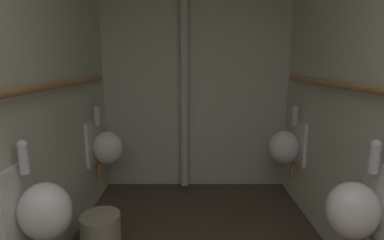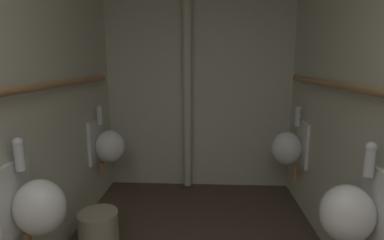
% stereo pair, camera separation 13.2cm
% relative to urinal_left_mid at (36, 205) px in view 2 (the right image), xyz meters
% --- Properties ---
extents(wall_back, '(2.24, 0.06, 2.67)m').
position_rel_urinal_left_mid_xyz_m(wall_back, '(0.91, 1.85, 0.70)').
color(wall_back, beige).
rests_on(wall_back, ground).
extents(urinal_left_mid, '(0.32, 0.30, 0.76)m').
position_rel_urinal_left_mid_xyz_m(urinal_left_mid, '(0.00, 0.00, 0.00)').
color(urinal_left_mid, white).
extents(urinal_left_far, '(0.32, 0.30, 0.76)m').
position_rel_urinal_left_mid_xyz_m(urinal_left_far, '(0.00, 1.28, 0.00)').
color(urinal_left_far, white).
extents(urinal_right_mid, '(0.32, 0.30, 0.76)m').
position_rel_urinal_left_mid_xyz_m(urinal_right_mid, '(1.82, 0.01, 0.00)').
color(urinal_right_mid, white).
extents(urinal_right_far, '(0.32, 0.30, 0.76)m').
position_rel_urinal_left_mid_xyz_m(urinal_right_far, '(1.82, 1.30, 0.00)').
color(urinal_right_far, white).
extents(supply_pipe_left, '(0.06, 2.94, 0.06)m').
position_rel_urinal_left_mid_xyz_m(supply_pipe_left, '(-0.09, 0.05, 0.67)').
color(supply_pipe_left, '#9E7042').
extents(supply_pipe_right, '(0.06, 3.03, 0.06)m').
position_rel_urinal_left_mid_xyz_m(supply_pipe_right, '(1.91, 0.02, 0.67)').
color(supply_pipe_right, '#9E7042').
extents(standpipe_back_wall, '(0.10, 0.10, 2.62)m').
position_rel_urinal_left_mid_xyz_m(standpipe_back_wall, '(0.78, 1.74, 0.70)').
color(standpipe_back_wall, beige).
rests_on(standpipe_back_wall, ground).
extents(waste_bin, '(0.30, 0.30, 0.32)m').
position_rel_urinal_left_mid_xyz_m(waste_bin, '(0.17, 0.50, -0.47)').
color(waste_bin, '#9E937A').
rests_on(waste_bin, ground).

